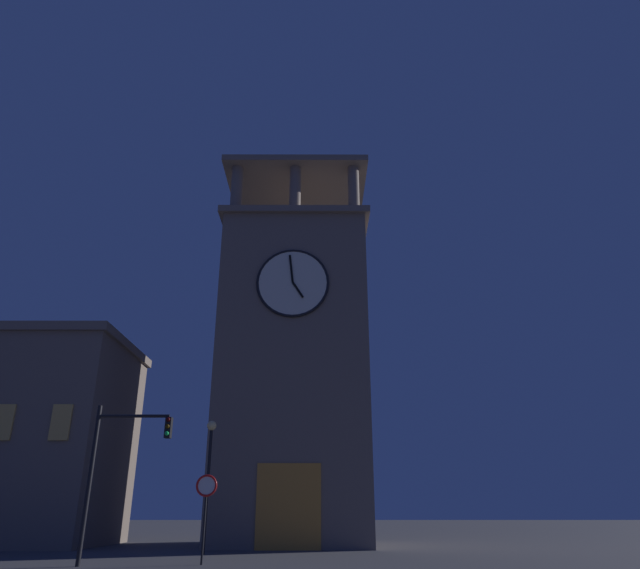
% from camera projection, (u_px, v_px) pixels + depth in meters
% --- Properties ---
extents(ground_plane, '(200.00, 200.00, 0.00)m').
position_uv_depth(ground_plane, '(324.00, 548.00, 28.72)').
color(ground_plane, '#424247').
extents(clocktower, '(9.07, 9.58, 24.31)m').
position_uv_depth(clocktower, '(295.00, 371.00, 34.89)').
color(clocktower, '#75665B').
rests_on(clocktower, ground_plane).
extents(traffic_signal_near, '(2.83, 0.41, 5.42)m').
position_uv_depth(traffic_signal_near, '(117.00, 457.00, 20.55)').
color(traffic_signal_near, black).
rests_on(traffic_signal_near, ground_plane).
extents(street_lamp, '(0.44, 0.44, 5.71)m').
position_uv_depth(street_lamp, '(209.00, 460.00, 26.14)').
color(street_lamp, black).
rests_on(street_lamp, ground_plane).
extents(no_horn_sign, '(0.78, 0.14, 3.01)m').
position_uv_depth(no_horn_sign, '(206.00, 493.00, 20.68)').
color(no_horn_sign, black).
rests_on(no_horn_sign, ground_plane).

